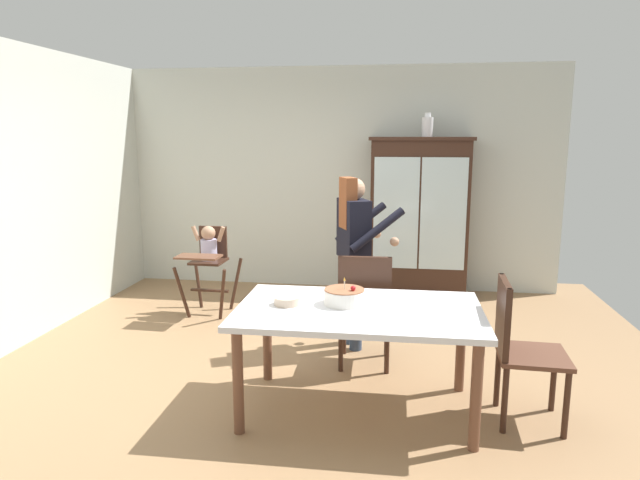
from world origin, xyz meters
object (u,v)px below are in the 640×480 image
at_px(china_cabinet, 419,217).
at_px(ceramic_vase, 427,126).
at_px(serving_bowl, 287,301).
at_px(dining_chair_right_end, 517,341).
at_px(dining_table, 359,320).
at_px(adult_person, 354,241).
at_px(dining_chair_far_side, 365,303).
at_px(high_chair_with_toddler, 209,254).
at_px(birthday_cake, 344,296).

distance_m(china_cabinet, ceramic_vase, 1.05).
height_order(serving_bowl, dining_chair_right_end, dining_chair_right_end).
xyz_separation_m(ceramic_vase, dining_chair_right_end, (0.50, -2.96, -1.43)).
xyz_separation_m(dining_table, serving_bowl, (-0.49, 0.01, 0.11)).
height_order(adult_person, dining_table, adult_person).
relative_size(adult_person, dining_table, 0.92).
bearing_deg(dining_chair_far_side, serving_bowl, 53.44).
bearing_deg(dining_table, serving_bowl, 179.30).
xyz_separation_m(ceramic_vase, dining_chair_far_side, (-0.55, -2.26, -1.43)).
distance_m(serving_bowl, dining_chair_right_end, 1.55).
bearing_deg(dining_chair_right_end, china_cabinet, 13.33).
relative_size(high_chair_with_toddler, adult_person, 0.62).
xyz_separation_m(ceramic_vase, birthday_cake, (-0.65, -2.90, -1.19)).
xyz_separation_m(ceramic_vase, dining_table, (-0.54, -2.97, -1.33)).
relative_size(ceramic_vase, dining_table, 0.16).
height_order(dining_chair_far_side, dining_chair_right_end, same).
bearing_deg(dining_chair_far_side, high_chair_with_toddler, -36.57).
height_order(ceramic_vase, dining_chair_far_side, ceramic_vase).
height_order(ceramic_vase, dining_chair_right_end, ceramic_vase).
xyz_separation_m(dining_table, dining_chair_right_end, (1.04, 0.01, -0.10)).
bearing_deg(dining_chair_right_end, birthday_cake, 89.55).
bearing_deg(dining_table, dining_chair_right_end, 0.81).
xyz_separation_m(adult_person, dining_chair_right_end, (1.17, -1.17, -0.41)).
bearing_deg(ceramic_vase, serving_bowl, -109.24).
xyz_separation_m(dining_chair_far_side, dining_chair_right_end, (1.05, -0.70, 0.00)).
bearing_deg(dining_table, china_cabinet, 80.86).
xyz_separation_m(high_chair_with_toddler, birthday_cake, (1.63, -1.84, 0.14)).
height_order(ceramic_vase, birthday_cake, ceramic_vase).
relative_size(birthday_cake, dining_chair_far_side, 0.29).
xyz_separation_m(serving_bowl, dining_chair_right_end, (1.54, 0.01, -0.21)).
height_order(birthday_cake, dining_chair_far_side, dining_chair_far_side).
relative_size(ceramic_vase, dining_chair_far_side, 0.28).
height_order(china_cabinet, adult_person, china_cabinet).
relative_size(birthday_cake, serving_bowl, 1.56).
distance_m(china_cabinet, serving_bowl, 3.12).
distance_m(adult_person, dining_table, 1.23).
bearing_deg(serving_bowl, ceramic_vase, 70.76).
height_order(high_chair_with_toddler, adult_person, adult_person).
bearing_deg(high_chair_with_toddler, adult_person, -22.96).
relative_size(china_cabinet, serving_bowl, 10.37).
xyz_separation_m(china_cabinet, birthday_cake, (-0.58, -2.90, -0.14)).
xyz_separation_m(china_cabinet, dining_chair_far_side, (-0.48, -2.26, -0.38)).
xyz_separation_m(adult_person, serving_bowl, (-0.36, -1.18, -0.20)).
distance_m(serving_bowl, dining_chair_far_side, 0.89).
bearing_deg(china_cabinet, dining_chair_far_side, -102.06).
bearing_deg(high_chair_with_toddler, china_cabinet, 27.01).
relative_size(high_chair_with_toddler, dining_table, 0.57).
bearing_deg(dining_table, birthday_cake, 145.03).
height_order(adult_person, birthday_cake, adult_person).
bearing_deg(birthday_cake, ceramic_vase, 77.41).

